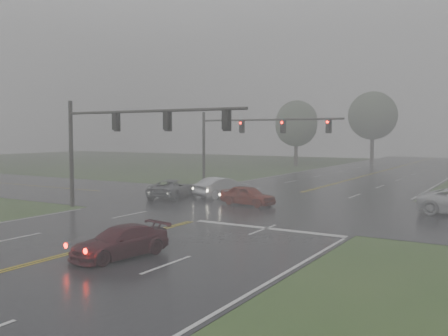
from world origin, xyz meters
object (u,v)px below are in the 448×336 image
Objects in this scene: car_grey at (174,198)px; signal_gantry_far at (244,134)px; sedan_silver at (223,198)px; sedan_red at (248,205)px; sedan_maroon at (120,257)px; signal_gantry_near at (118,132)px.

signal_gantry_far reaches higher than car_grey.
sedan_red is at bearing 161.32° from sedan_silver.
signal_gantry_far reaches higher than sedan_maroon.
sedan_maroon is 18.32m from car_grey.
signal_gantry_near is (-8.17, 8.66, 5.01)m from sedan_maroon.
signal_gantry_near is (-5.67, -6.61, 5.01)m from sedan_red.
signal_gantry_near is (-2.01, -9.30, 5.01)m from sedan_silver.
signal_gantry_near is at bearing 144.17° from sedan_maroon.
sedan_red is at bearing 49.40° from signal_gantry_near.
signal_gantry_near is at bearing 88.66° from car_grey.
car_grey is 0.37× the size of signal_gantry_far.
signal_gantry_far reaches higher than sedan_silver.
car_grey reaches higher than sedan_maroon.
sedan_red is 12.05m from signal_gantry_far.
car_grey is 0.37× the size of signal_gantry_near.
signal_gantry_near reaches higher than sedan_silver.
sedan_red is 10.05m from signal_gantry_near.
sedan_silver is (-6.15, 17.96, 0.00)m from sedan_maroon.
sedan_silver is at bearing 60.89° from sedan_red.
sedan_silver is at bearing -155.24° from car_grey.
sedan_silver is 0.92× the size of car_grey.
sedan_red is 4.54m from sedan_silver.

